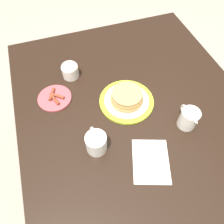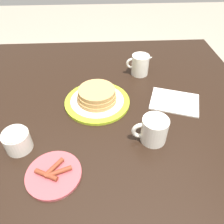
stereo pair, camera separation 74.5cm
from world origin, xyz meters
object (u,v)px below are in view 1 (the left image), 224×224
at_px(sugar_bowl, 70,70).
at_px(coffee_mug, 96,142).
at_px(napkin, 151,161).
at_px(creamer_pitcher, 189,118).
at_px(pancake_plate, 127,99).
at_px(side_plate_bacon, 55,98).

bearing_deg(sugar_bowl, coffee_mug, -178.40).
bearing_deg(napkin, creamer_pitcher, -63.40).
relative_size(coffee_mug, sugar_bowl, 1.28).
relative_size(creamer_pitcher, sugar_bowl, 1.32).
bearing_deg(pancake_plate, napkin, 177.57).
xyz_separation_m(coffee_mug, creamer_pitcher, (-0.02, -0.41, 0.00)).
bearing_deg(coffee_mug, napkin, -124.46).
bearing_deg(pancake_plate, coffee_mug, 132.12).
bearing_deg(pancake_plate, sugar_bowl, 40.27).
distance_m(pancake_plate, side_plate_bacon, 0.35).
xyz_separation_m(sugar_bowl, napkin, (-0.57, -0.20, -0.04)).
xyz_separation_m(side_plate_bacon, sugar_bowl, (0.12, -0.11, 0.04)).
relative_size(pancake_plate, side_plate_bacon, 1.60).
bearing_deg(pancake_plate, side_plate_bacon, 68.27).
height_order(pancake_plate, sugar_bowl, sugar_bowl).
bearing_deg(side_plate_bacon, napkin, -144.95).
height_order(creamer_pitcher, napkin, creamer_pitcher).
distance_m(sugar_bowl, napkin, 0.60).
bearing_deg(coffee_mug, creamer_pitcher, -92.69).
distance_m(pancake_plate, coffee_mug, 0.27).
relative_size(side_plate_bacon, coffee_mug, 1.37).
relative_size(pancake_plate, sugar_bowl, 2.80).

